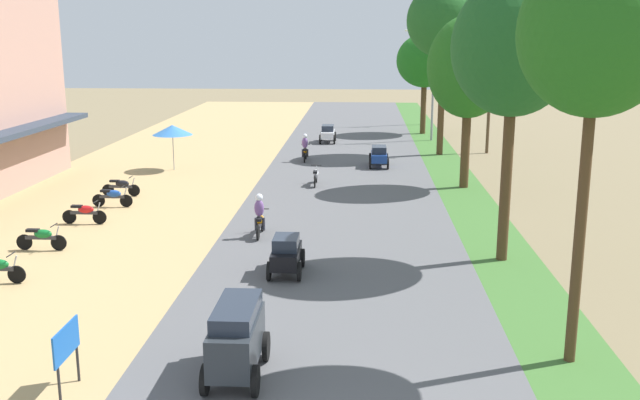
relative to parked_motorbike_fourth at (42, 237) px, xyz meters
The scene contains 21 objects.
parked_motorbike_fourth is the anchor object (origin of this frame).
parked_motorbike_fifth 3.62m from the parked_motorbike_fourth, 87.48° to the left, with size 1.80×0.54×0.94m.
parked_motorbike_sixth 6.55m from the parked_motorbike_fourth, 87.38° to the left, with size 1.80×0.54×0.94m.
parked_motorbike_seventh 8.69m from the parked_motorbike_fourth, 90.18° to the left, with size 1.80×0.54×0.94m.
street_signboard 11.26m from the parked_motorbike_fourth, 63.39° to the right, with size 0.06×1.30×1.50m.
vendor_umbrella 15.56m from the parked_motorbike_fourth, 87.30° to the left, with size 2.20×2.20×2.52m.
median_tree_nearest 19.25m from the parked_motorbike_fourth, 26.10° to the right, with size 3.33×3.33×9.31m.
median_tree_second 17.27m from the parked_motorbike_fourth, ahead, with size 3.98×3.98×9.29m.
median_tree_third 20.77m from the parked_motorbike_fourth, 35.57° to the left, with size 4.03×4.03×8.36m.
median_tree_fourth 28.05m from the parked_motorbike_fourth, 53.23° to the left, with size 4.58×4.58×10.47m.
median_tree_fifth 35.54m from the parked_motorbike_fourth, 63.18° to the left, with size 4.24×4.24×7.48m.
streetlamp_near 32.49m from the parked_motorbike_fourth, 59.80° to the left, with size 3.16×0.20×7.88m.
streetlamp_mid 40.61m from the parked_motorbike_fourth, 66.34° to the left, with size 3.16×0.20×7.92m.
utility_pole_near 30.11m from the parked_motorbike_fourth, 49.64° to the left, with size 1.80×0.20×9.43m.
car_van_charcoal 12.51m from the parked_motorbike_fourth, 47.16° to the right, with size 1.19×2.41×1.67m.
car_hatchback_black 9.11m from the parked_motorbike_fourth, 13.26° to the right, with size 1.04×2.00×1.23m.
car_sedan_blue 20.96m from the parked_motorbike_fourth, 54.36° to the left, with size 1.10×2.26×1.19m.
car_sedan_white 27.79m from the parked_motorbike_fourth, 71.42° to the left, with size 1.10×2.26×1.19m.
motorbike_foreground_rider 7.75m from the parked_motorbike_fourth, 16.25° to the left, with size 0.54×1.80×1.66m.
motorbike_ahead_second 14.72m from the parked_motorbike_fourth, 52.68° to the left, with size 0.54×1.80×0.94m.
motorbike_ahead_third 20.20m from the parked_motorbike_fourth, 67.10° to the left, with size 0.54×1.80×1.66m.
Camera 1 is at (0.76, -10.41, 7.53)m, focal length 40.51 mm.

